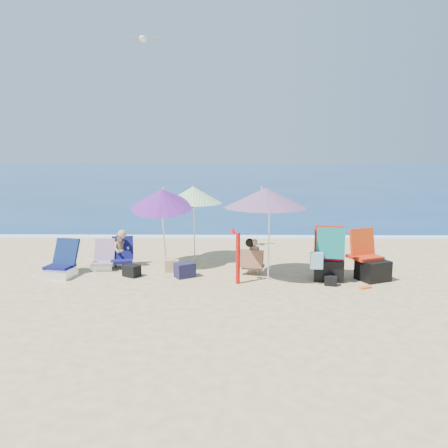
{
  "coord_description": "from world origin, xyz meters",
  "views": [
    {
      "loc": [
        -0.18,
        -8.23,
        2.62
      ],
      "look_at": [
        -0.3,
        1.0,
        1.1
      ],
      "focal_mm": 35.59,
      "sensor_mm": 36.0,
      "label": 1
    }
  ],
  "objects_px": {
    "umbrella_striped": "(193,195)",
    "camp_chair_right": "(329,260)",
    "umbrella_blue": "(162,198)",
    "seagull": "(143,39)",
    "person_left": "(121,250)",
    "umbrella_turquoise": "(266,198)",
    "person_center": "(253,257)",
    "chair_navy": "(62,267)",
    "camp_chair_left": "(370,265)",
    "chair_rainbow": "(104,261)",
    "furled_umbrella": "(237,253)"
  },
  "relations": [
    {
      "from": "furled_umbrella",
      "to": "seagull",
      "type": "distance_m",
      "value": 5.37
    },
    {
      "from": "umbrella_striped",
      "to": "chair_navy",
      "type": "xyz_separation_m",
      "value": [
        -2.7,
        -1.33,
        -1.4
      ]
    },
    {
      "from": "chair_rainbow",
      "to": "seagull",
      "type": "bearing_deg",
      "value": 46.45
    },
    {
      "from": "furled_umbrella",
      "to": "camp_chair_right",
      "type": "bearing_deg",
      "value": 8.8
    },
    {
      "from": "umbrella_striped",
      "to": "umbrella_blue",
      "type": "relative_size",
      "value": 0.94
    },
    {
      "from": "person_center",
      "to": "seagull",
      "type": "relative_size",
      "value": 1.02
    },
    {
      "from": "camp_chair_left",
      "to": "person_center",
      "type": "xyz_separation_m",
      "value": [
        -2.41,
        0.32,
        0.07
      ]
    },
    {
      "from": "umbrella_turquoise",
      "to": "chair_rainbow",
      "type": "xyz_separation_m",
      "value": [
        -3.56,
        0.78,
        -1.52
      ]
    },
    {
      "from": "umbrella_blue",
      "to": "chair_rainbow",
      "type": "xyz_separation_m",
      "value": [
        -1.34,
        -0.12,
        -1.42
      ]
    },
    {
      "from": "umbrella_blue",
      "to": "seagull",
      "type": "relative_size",
      "value": 2.5
    },
    {
      "from": "chair_navy",
      "to": "camp_chair_left",
      "type": "bearing_deg",
      "value": -1.49
    },
    {
      "from": "umbrella_blue",
      "to": "person_center",
      "type": "relative_size",
      "value": 2.46
    },
    {
      "from": "person_left",
      "to": "chair_rainbow",
      "type": "bearing_deg",
      "value": -153.75
    },
    {
      "from": "umbrella_turquoise",
      "to": "camp_chair_right",
      "type": "bearing_deg",
      "value": -0.64
    },
    {
      "from": "umbrella_striped",
      "to": "camp_chair_left",
      "type": "xyz_separation_m",
      "value": [
        3.77,
        -1.5,
        -1.29
      ]
    },
    {
      "from": "furled_umbrella",
      "to": "seagull",
      "type": "relative_size",
      "value": 1.47
    },
    {
      "from": "camp_chair_right",
      "to": "person_left",
      "type": "relative_size",
      "value": 1.29
    },
    {
      "from": "chair_rainbow",
      "to": "person_center",
      "type": "xyz_separation_m",
      "value": [
        3.33,
        -0.45,
        0.21
      ]
    },
    {
      "from": "furled_umbrella",
      "to": "chair_rainbow",
      "type": "distance_m",
      "value": 3.21
    },
    {
      "from": "chair_navy",
      "to": "camp_chair_right",
      "type": "distance_m",
      "value": 5.6
    },
    {
      "from": "umbrella_blue",
      "to": "person_center",
      "type": "distance_m",
      "value": 2.4
    },
    {
      "from": "furled_umbrella",
      "to": "person_center",
      "type": "height_order",
      "value": "furled_umbrella"
    },
    {
      "from": "person_center",
      "to": "person_left",
      "type": "bearing_deg",
      "value": 168.02
    },
    {
      "from": "chair_rainbow",
      "to": "person_left",
      "type": "bearing_deg",
      "value": 26.25
    },
    {
      "from": "umbrella_turquoise",
      "to": "furled_umbrella",
      "type": "distance_m",
      "value": 1.25
    },
    {
      "from": "camp_chair_left",
      "to": "seagull",
      "type": "relative_size",
      "value": 1.32
    },
    {
      "from": "chair_navy",
      "to": "person_center",
      "type": "distance_m",
      "value": 4.06
    },
    {
      "from": "seagull",
      "to": "camp_chair_right",
      "type": "bearing_deg",
      "value": -23.04
    },
    {
      "from": "umbrella_turquoise",
      "to": "chair_navy",
      "type": "relative_size",
      "value": 2.58
    },
    {
      "from": "camp_chair_right",
      "to": "person_left",
      "type": "bearing_deg",
      "value": 167.8
    },
    {
      "from": "furled_umbrella",
      "to": "person_left",
      "type": "height_order",
      "value": "furled_umbrella"
    },
    {
      "from": "umbrella_blue",
      "to": "camp_chair_left",
      "type": "relative_size",
      "value": 1.89
    },
    {
      "from": "umbrella_turquoise",
      "to": "umbrella_striped",
      "type": "relative_size",
      "value": 1.19
    },
    {
      "from": "umbrella_turquoise",
      "to": "seagull",
      "type": "distance_m",
      "value": 4.69
    },
    {
      "from": "umbrella_striped",
      "to": "umbrella_blue",
      "type": "height_order",
      "value": "umbrella_blue"
    },
    {
      "from": "umbrella_blue",
      "to": "seagull",
      "type": "xyz_separation_m",
      "value": [
        -0.47,
        0.79,
        3.55
      ]
    },
    {
      "from": "umbrella_blue",
      "to": "umbrella_striped",
      "type": "bearing_deg",
      "value": 43.71
    },
    {
      "from": "umbrella_turquoise",
      "to": "umbrella_striped",
      "type": "bearing_deg",
      "value": 136.31
    },
    {
      "from": "chair_navy",
      "to": "seagull",
      "type": "xyz_separation_m",
      "value": [
        1.59,
        1.51,
        4.94
      ]
    },
    {
      "from": "seagull",
      "to": "person_left",
      "type": "bearing_deg",
      "value": -124.31
    },
    {
      "from": "umbrella_turquoise",
      "to": "person_left",
      "type": "relative_size",
      "value": 2.48
    },
    {
      "from": "umbrella_striped",
      "to": "chair_navy",
      "type": "distance_m",
      "value": 3.32
    },
    {
      "from": "person_left",
      "to": "chair_navy",
      "type": "bearing_deg",
      "value": -144.44
    },
    {
      "from": "umbrella_turquoise",
      "to": "umbrella_blue",
      "type": "bearing_deg",
      "value": 157.95
    },
    {
      "from": "chair_navy",
      "to": "seagull",
      "type": "relative_size",
      "value": 1.09
    },
    {
      "from": "camp_chair_right",
      "to": "person_center",
      "type": "height_order",
      "value": "camp_chair_right"
    },
    {
      "from": "umbrella_blue",
      "to": "seagull",
      "type": "bearing_deg",
      "value": 120.81
    },
    {
      "from": "umbrella_striped",
      "to": "camp_chair_right",
      "type": "height_order",
      "value": "umbrella_striped"
    },
    {
      "from": "furled_umbrella",
      "to": "camp_chair_left",
      "type": "relative_size",
      "value": 1.11
    },
    {
      "from": "camp_chair_right",
      "to": "person_center",
      "type": "relative_size",
      "value": 1.44
    }
  ]
}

